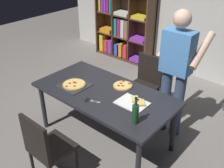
{
  "coord_description": "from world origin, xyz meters",
  "views": [
    {
      "loc": [
        1.92,
        -2.1,
        2.49
      ],
      "look_at": [
        0.0,
        0.15,
        0.8
      ],
      "focal_mm": 42.24,
      "sensor_mm": 36.0,
      "label": 1
    }
  ],
  "objects_px": {
    "bookshelf": "(123,17)",
    "second_pizza_plain": "(123,86)",
    "person_serving_pizza": "(176,68)",
    "dining_table": "(104,96)",
    "pepperoni_pizza_on_tray": "(74,85)",
    "chair_near_camera": "(45,146)",
    "kitchen_scissors": "(90,100)",
    "chair_far_side": "(146,81)",
    "wine_bottle": "(135,113)"
  },
  "relations": [
    {
      "from": "bookshelf",
      "to": "second_pizza_plain",
      "type": "height_order",
      "value": "bookshelf"
    },
    {
      "from": "person_serving_pizza",
      "to": "dining_table",
      "type": "bearing_deg",
      "value": -128.67
    },
    {
      "from": "dining_table",
      "to": "second_pizza_plain",
      "type": "xyz_separation_m",
      "value": [
        0.09,
        0.26,
        0.08
      ]
    },
    {
      "from": "dining_table",
      "to": "pepperoni_pizza_on_tray",
      "type": "bearing_deg",
      "value": -160.75
    },
    {
      "from": "chair_near_camera",
      "to": "bookshelf",
      "type": "distance_m",
      "value": 3.71
    },
    {
      "from": "pepperoni_pizza_on_tray",
      "to": "second_pizza_plain",
      "type": "height_order",
      "value": "pepperoni_pizza_on_tray"
    },
    {
      "from": "chair_near_camera",
      "to": "person_serving_pizza",
      "type": "xyz_separation_m",
      "value": [
        0.59,
        1.68,
        0.49
      ]
    },
    {
      "from": "kitchen_scissors",
      "to": "chair_far_side",
      "type": "bearing_deg",
      "value": 90.35
    },
    {
      "from": "pepperoni_pizza_on_tray",
      "to": "dining_table",
      "type": "bearing_deg",
      "value": 19.25
    },
    {
      "from": "person_serving_pizza",
      "to": "wine_bottle",
      "type": "bearing_deg",
      "value": -85.37
    },
    {
      "from": "chair_near_camera",
      "to": "second_pizza_plain",
      "type": "height_order",
      "value": "chair_near_camera"
    },
    {
      "from": "pepperoni_pizza_on_tray",
      "to": "wine_bottle",
      "type": "xyz_separation_m",
      "value": [
        1.07,
        -0.11,
        0.1
      ]
    },
    {
      "from": "kitchen_scissors",
      "to": "second_pizza_plain",
      "type": "xyz_separation_m",
      "value": [
        0.08,
        0.53,
        0.01
      ]
    },
    {
      "from": "bookshelf",
      "to": "kitchen_scissors",
      "type": "height_order",
      "value": "bookshelf"
    },
    {
      "from": "wine_bottle",
      "to": "kitchen_scissors",
      "type": "bearing_deg",
      "value": -179.24
    },
    {
      "from": "pepperoni_pizza_on_tray",
      "to": "bookshelf",
      "type": "bearing_deg",
      "value": 114.89
    },
    {
      "from": "dining_table",
      "to": "bookshelf",
      "type": "distance_m",
      "value": 2.86
    },
    {
      "from": "wine_bottle",
      "to": "pepperoni_pizza_on_tray",
      "type": "bearing_deg",
      "value": 173.93
    },
    {
      "from": "chair_near_camera",
      "to": "second_pizza_plain",
      "type": "bearing_deg",
      "value": 85.74
    },
    {
      "from": "dining_table",
      "to": "chair_far_side",
      "type": "xyz_separation_m",
      "value": [
        0.0,
        0.95,
        -0.17
      ]
    },
    {
      "from": "pepperoni_pizza_on_tray",
      "to": "second_pizza_plain",
      "type": "distance_m",
      "value": 0.64
    },
    {
      "from": "wine_bottle",
      "to": "second_pizza_plain",
      "type": "height_order",
      "value": "wine_bottle"
    },
    {
      "from": "chair_far_side",
      "to": "dining_table",
      "type": "bearing_deg",
      "value": -90.0
    },
    {
      "from": "pepperoni_pizza_on_tray",
      "to": "wine_bottle",
      "type": "bearing_deg",
      "value": -6.07
    },
    {
      "from": "person_serving_pizza",
      "to": "second_pizza_plain",
      "type": "xyz_separation_m",
      "value": [
        -0.5,
        -0.47,
        -0.24
      ]
    },
    {
      "from": "dining_table",
      "to": "wine_bottle",
      "type": "xyz_separation_m",
      "value": [
        0.67,
        -0.26,
        0.19
      ]
    },
    {
      "from": "kitchen_scissors",
      "to": "person_serving_pizza",
      "type": "bearing_deg",
      "value": 59.87
    },
    {
      "from": "chair_near_camera",
      "to": "bookshelf",
      "type": "height_order",
      "value": "bookshelf"
    },
    {
      "from": "dining_table",
      "to": "chair_near_camera",
      "type": "xyz_separation_m",
      "value": [
        -0.0,
        -0.95,
        -0.17
      ]
    },
    {
      "from": "dining_table",
      "to": "chair_near_camera",
      "type": "bearing_deg",
      "value": -90.0
    },
    {
      "from": "person_serving_pizza",
      "to": "wine_bottle",
      "type": "xyz_separation_m",
      "value": [
        0.08,
        -0.99,
        -0.13
      ]
    },
    {
      "from": "person_serving_pizza",
      "to": "second_pizza_plain",
      "type": "relative_size",
      "value": 6.93
    },
    {
      "from": "person_serving_pizza",
      "to": "kitchen_scissors",
      "type": "height_order",
      "value": "person_serving_pizza"
    },
    {
      "from": "chair_near_camera",
      "to": "second_pizza_plain",
      "type": "distance_m",
      "value": 1.24
    },
    {
      "from": "bookshelf",
      "to": "chair_near_camera",
      "type": "bearing_deg",
      "value": -64.68
    },
    {
      "from": "kitchen_scissors",
      "to": "second_pizza_plain",
      "type": "relative_size",
      "value": 0.79
    },
    {
      "from": "kitchen_scissors",
      "to": "second_pizza_plain",
      "type": "distance_m",
      "value": 0.53
    },
    {
      "from": "chair_near_camera",
      "to": "kitchen_scissors",
      "type": "relative_size",
      "value": 4.54
    },
    {
      "from": "dining_table",
      "to": "wine_bottle",
      "type": "distance_m",
      "value": 0.74
    },
    {
      "from": "bookshelf",
      "to": "second_pizza_plain",
      "type": "xyz_separation_m",
      "value": [
        1.67,
        -2.11,
        -0.17
      ]
    },
    {
      "from": "dining_table",
      "to": "pepperoni_pizza_on_tray",
      "type": "xyz_separation_m",
      "value": [
        -0.41,
        -0.14,
        0.08
      ]
    },
    {
      "from": "chair_far_side",
      "to": "person_serving_pizza",
      "type": "height_order",
      "value": "person_serving_pizza"
    },
    {
      "from": "chair_far_side",
      "to": "pepperoni_pizza_on_tray",
      "type": "bearing_deg",
      "value": -110.37
    },
    {
      "from": "chair_far_side",
      "to": "kitchen_scissors",
      "type": "distance_m",
      "value": 1.24
    },
    {
      "from": "chair_far_side",
      "to": "chair_near_camera",
      "type": "bearing_deg",
      "value": -90.0
    },
    {
      "from": "dining_table",
      "to": "wine_bottle",
      "type": "bearing_deg",
      "value": -21.02
    },
    {
      "from": "chair_far_side",
      "to": "pepperoni_pizza_on_tray",
      "type": "relative_size",
      "value": 2.48
    },
    {
      "from": "chair_far_side",
      "to": "bookshelf",
      "type": "distance_m",
      "value": 2.16
    },
    {
      "from": "chair_near_camera",
      "to": "chair_far_side",
      "type": "height_order",
      "value": "same"
    },
    {
      "from": "second_pizza_plain",
      "to": "chair_far_side",
      "type": "bearing_deg",
      "value": 97.46
    }
  ]
}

